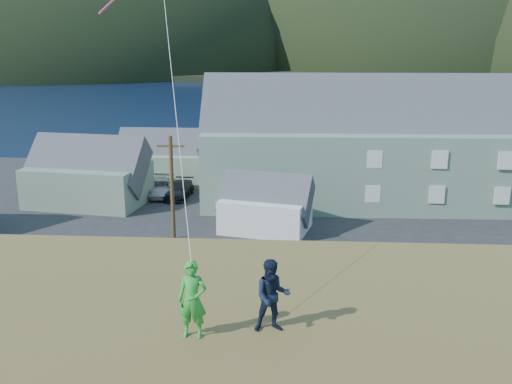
# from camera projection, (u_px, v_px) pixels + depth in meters

# --- Properties ---
(ground) EXTENTS (900.00, 900.00, 0.00)m
(ground) POSITION_uv_depth(u_px,v_px,m) (236.00, 283.00, 33.56)
(ground) COLOR #0A1638
(ground) RESTS_ON ground
(grass_strip) EXTENTS (110.00, 8.00, 0.10)m
(grass_strip) POSITION_uv_depth(u_px,v_px,m) (232.00, 297.00, 31.62)
(grass_strip) COLOR #4C3D19
(grass_strip) RESTS_ON ground
(waterfront_lot) EXTENTS (72.00, 36.00, 0.12)m
(waterfront_lot) POSITION_uv_depth(u_px,v_px,m) (254.00, 203.00, 49.95)
(waterfront_lot) COLOR #28282B
(waterfront_lot) RESTS_ON ground
(wharf) EXTENTS (26.00, 14.00, 0.90)m
(wharf) POSITION_uv_depth(u_px,v_px,m) (219.00, 150.00, 72.40)
(wharf) COLOR gray
(wharf) RESTS_ON ground
(far_shore) EXTENTS (900.00, 320.00, 2.00)m
(far_shore) POSITION_uv_depth(u_px,v_px,m) (287.00, 63.00, 351.69)
(far_shore) COLOR black
(far_shore) RESTS_ON ground
(far_hills) EXTENTS (760.00, 265.00, 143.00)m
(far_hills) POSITION_uv_depth(u_px,v_px,m) (354.00, 64.00, 300.46)
(far_hills) COLOR black
(far_hills) RESTS_ON ground
(lodge) EXTENTS (38.46, 11.54, 13.45)m
(lodge) POSITION_uv_depth(u_px,v_px,m) (424.00, 144.00, 49.21)
(lodge) COLOR gray
(lodge) RESTS_ON waterfront_lot
(shed_palegreen_near) EXTENTS (10.80, 7.66, 7.28)m
(shed_palegreen_near) POSITION_uv_depth(u_px,v_px,m) (88.00, 174.00, 48.96)
(shed_palegreen_near) COLOR slate
(shed_palegreen_near) RESTS_ON waterfront_lot
(shed_white) EXTENTS (7.53, 5.87, 5.30)m
(shed_white) POSITION_uv_depth(u_px,v_px,m) (266.00, 205.00, 42.17)
(shed_white) COLOR white
(shed_white) RESTS_ON waterfront_lot
(shed_palegreen_far) EXTENTS (9.83, 5.67, 6.57)m
(shed_palegreen_far) POSITION_uv_depth(u_px,v_px,m) (168.00, 158.00, 56.85)
(shed_palegreen_far) COLOR gray
(shed_palegreen_far) RESTS_ON waterfront_lot
(utility_poles) EXTENTS (31.97, 0.24, 9.08)m
(utility_poles) POSITION_uv_depth(u_px,v_px,m) (219.00, 203.00, 33.94)
(utility_poles) COLOR #47331E
(utility_poles) RESTS_ON waterfront_lot
(parked_cars) EXTENTS (20.53, 12.02, 1.58)m
(parked_cars) POSITION_uv_depth(u_px,v_px,m) (185.00, 181.00, 54.57)
(parked_cars) COLOR #BDBDBD
(parked_cars) RESTS_ON waterfront_lot
(kite_flyer_green) EXTENTS (0.70, 0.48, 1.84)m
(kite_flyer_green) POSITION_uv_depth(u_px,v_px,m) (192.00, 300.00, 12.90)
(kite_flyer_green) COLOR green
(kite_flyer_green) RESTS_ON hillside
(kite_flyer_navy) EXTENTS (0.94, 0.78, 1.76)m
(kite_flyer_navy) POSITION_uv_depth(u_px,v_px,m) (272.00, 296.00, 13.19)
(kite_flyer_navy) COLOR black
(kite_flyer_navy) RESTS_ON hillside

